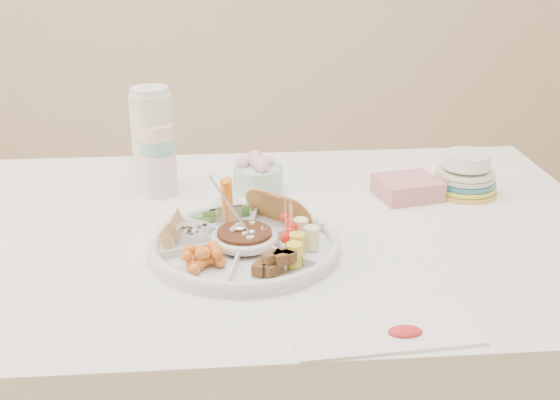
{
  "coord_description": "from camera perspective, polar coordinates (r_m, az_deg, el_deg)",
  "views": [
    {
      "loc": [
        -0.09,
        -1.4,
        1.39
      ],
      "look_at": [
        0.03,
        -0.02,
        0.83
      ],
      "focal_mm": 45.0,
      "sensor_mm": 36.0,
      "label": 1
    }
  ],
  "objects": [
    {
      "name": "granola_chunks",
      "position": [
        1.3,
        -0.95,
        -5.14
      ],
      "size": [
        0.12,
        0.12,
        0.04
      ],
      "primitive_type": null,
      "rotation": [
        0.0,
        0.0,
        0.31
      ],
      "color": "brown",
      "rests_on": "party_tray"
    },
    {
      "name": "dining_table",
      "position": [
        1.73,
        -0.95,
        -13.64
      ],
      "size": [
        1.52,
        1.02,
        0.76
      ],
      "primitive_type": "cube",
      "color": "white",
      "rests_on": "floor"
    },
    {
      "name": "carrot_cucumber",
      "position": [
        1.52,
        -4.59,
        -0.0
      ],
      "size": [
        0.14,
        0.14,
        0.1
      ],
      "primitive_type": null,
      "rotation": [
        0.0,
        0.0,
        0.31
      ],
      "color": "orange",
      "rests_on": "party_tray"
    },
    {
      "name": "banana_tomato",
      "position": [
        1.39,
        2.37,
        -2.33
      ],
      "size": [
        0.13,
        0.13,
        0.08
      ],
      "primitive_type": null,
      "rotation": [
        0.0,
        0.0,
        0.31
      ],
      "color": "#E8C56D",
      "rests_on": "party_tray"
    },
    {
      "name": "napkin_stack",
      "position": [
        1.72,
        10.31,
        0.99
      ],
      "size": [
        0.16,
        0.15,
        0.05
      ],
      "primitive_type": "cube",
      "rotation": [
        0.0,
        0.0,
        0.21
      ],
      "color": "#CB7983",
      "rests_on": "dining_table"
    },
    {
      "name": "bean_dip",
      "position": [
        1.42,
        -2.89,
        -3.12
      ],
      "size": [
        0.14,
        0.14,
        0.04
      ],
      "primitive_type": "cylinder",
      "rotation": [
        0.0,
        0.0,
        0.31
      ],
      "color": "#3C1D11",
      "rests_on": "party_tray"
    },
    {
      "name": "flower_bowl",
      "position": [
        1.72,
        -1.8,
        2.2
      ],
      "size": [
        0.14,
        0.14,
        0.09
      ],
      "primitive_type": "cylinder",
      "rotation": [
        0.0,
        0.0,
        -0.19
      ],
      "color": "#A5E1C6",
      "rests_on": "dining_table"
    },
    {
      "name": "plate_stack",
      "position": [
        1.77,
        14.82,
        2.16
      ],
      "size": [
        0.2,
        0.2,
        0.1
      ],
      "primitive_type": "cylinder",
      "rotation": [
        0.0,
        0.0,
        -0.26
      ],
      "color": "gold",
      "rests_on": "dining_table"
    },
    {
      "name": "cherries",
      "position": [
        1.33,
        -6.53,
        -4.78
      ],
      "size": [
        0.13,
        0.13,
        0.04
      ],
      "primitive_type": null,
      "rotation": [
        0.0,
        0.0,
        0.31
      ],
      "color": "orange",
      "rests_on": "party_tray"
    },
    {
      "name": "placemat",
      "position": [
        1.17,
        8.67,
        -10.82
      ],
      "size": [
        0.32,
        0.13,
        0.01
      ],
      "primitive_type": "cube",
      "rotation": [
        0.0,
        0.0,
        0.08
      ],
      "color": "white",
      "rests_on": "dining_table"
    },
    {
      "name": "cup_stack",
      "position": [
        1.71,
        -9.97,
        4.34
      ],
      "size": [
        0.09,
        0.09,
        0.24
      ],
      "primitive_type": "cylinder",
      "rotation": [
        0.0,
        0.0,
        0.02
      ],
      "color": "white",
      "rests_on": "dining_table"
    },
    {
      "name": "pita_raisins",
      "position": [
        1.44,
        -8.01,
        -2.3
      ],
      "size": [
        0.12,
        0.12,
        0.05
      ],
      "primitive_type": null,
      "rotation": [
        0.0,
        0.0,
        0.31
      ],
      "color": "tan",
      "rests_on": "party_tray"
    },
    {
      "name": "tortillas",
      "position": [
        1.5,
        0.29,
        -0.95
      ],
      "size": [
        0.14,
        0.14,
        0.07
      ],
      "primitive_type": null,
      "rotation": [
        0.0,
        0.0,
        0.31
      ],
      "color": "#B67538",
      "rests_on": "party_tray"
    },
    {
      "name": "thermos",
      "position": [
        1.73,
        -10.3,
        4.89
      ],
      "size": [
        0.12,
        0.12,
        0.26
      ],
      "primitive_type": "cylinder",
      "rotation": [
        0.0,
        0.0,
        0.17
      ],
      "color": "silver",
      "rests_on": "dining_table"
    },
    {
      "name": "party_tray",
      "position": [
        1.42,
        -2.89,
        -3.39
      ],
      "size": [
        0.48,
        0.48,
        0.04
      ],
      "primitive_type": "cylinder",
      "rotation": [
        0.0,
        0.0,
        0.31
      ],
      "color": "white",
      "rests_on": "dining_table"
    }
  ]
}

